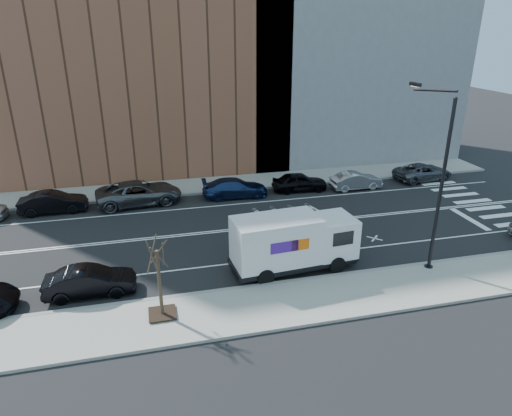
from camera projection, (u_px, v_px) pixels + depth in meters
name	position (u px, v px, depth m)	size (l,w,h in m)	color
ground	(266.00, 227.00, 29.42)	(120.00, 120.00, 0.00)	black
sidewalk_near	(314.00, 300.00, 21.47)	(44.00, 3.60, 0.15)	gray
sidewalk_far	(238.00, 183.00, 37.31)	(44.00, 3.60, 0.15)	gray
curb_near	(301.00, 280.00, 23.09)	(44.00, 0.25, 0.17)	gray
curb_far	(242.00, 190.00, 35.68)	(44.00, 0.25, 0.17)	gray
crosswalk	(479.00, 205.00, 32.97)	(3.00, 14.00, 0.01)	white
road_markings	(266.00, 226.00, 29.41)	(40.00, 8.60, 0.01)	white
bldg_brick	(124.00, 39.00, 37.55)	(26.00, 10.00, 22.00)	brown
bldg_concrete	(350.00, 14.00, 41.25)	(20.00, 10.00, 26.00)	slate
streetlight	(437.00, 176.00, 22.85)	(0.44, 4.02, 9.34)	black
street_tree	(160.00, 290.00, 19.76)	(1.20, 1.20, 3.75)	black
fedex_van	(293.00, 242.00, 23.77)	(6.82, 2.81, 3.04)	black
far_parked_b	(53.00, 202.00, 31.38)	(1.56, 4.46, 1.47)	black
far_parked_c	(139.00, 193.00, 32.83)	(2.78, 6.02, 1.67)	#4C4F54
far_parked_d	(235.00, 188.00, 34.23)	(1.99, 4.90, 1.42)	navy
far_parked_e	(300.00, 182.00, 35.49)	(1.71, 4.24, 1.44)	black
far_parked_f	(356.00, 181.00, 35.92)	(1.43, 4.09, 1.35)	#A4A4A9
far_parked_g	(423.00, 172.00, 37.99)	(2.29, 4.96, 1.38)	#4E5056
driving_sedan	(300.00, 224.00, 27.74)	(1.73, 4.95, 1.63)	silver
near_parked_rear_a	(90.00, 282.00, 21.80)	(1.48, 4.24, 1.40)	black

